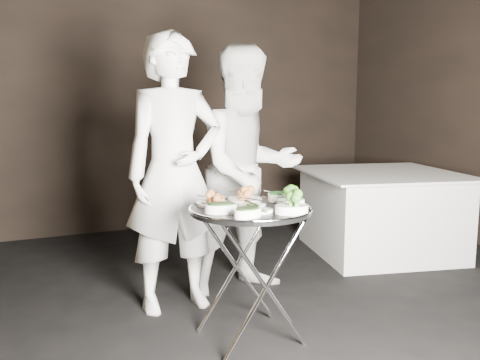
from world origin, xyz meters
name	(u,v)px	position (x,y,z in m)	size (l,w,h in m)	color
wall_back	(133,96)	(0.00, 3.52, 1.50)	(6.00, 0.05, 3.00)	black
tray_stand	(250,268)	(0.00, 0.47, 0.44)	(0.54, 0.46, 0.79)	silver
serving_tray	(250,209)	(0.00, 0.47, 0.80)	(0.72, 0.72, 0.04)	black
potato_plate_a	(212,200)	(-0.17, 0.65, 0.84)	(0.20, 0.20, 0.07)	beige
potato_plate_b	(245,196)	(0.06, 0.67, 0.84)	(0.21, 0.21, 0.08)	beige
greens_bowl	(278,196)	(0.24, 0.59, 0.84)	(0.13, 0.13, 0.07)	white
asparagus_plate_a	(252,205)	(0.01, 0.48, 0.82)	(0.17, 0.10, 0.03)	white
asparagus_plate_b	(256,210)	(-0.04, 0.32, 0.83)	(0.20, 0.12, 0.04)	white
spinach_bowl_a	(221,207)	(-0.21, 0.41, 0.84)	(0.21, 0.16, 0.08)	white
spinach_bowl_b	(248,211)	(-0.12, 0.25, 0.84)	(0.19, 0.15, 0.07)	white
broccoli_bowl_a	(291,201)	(0.23, 0.41, 0.84)	(0.19, 0.15, 0.07)	white
broccoli_bowl_b	(292,207)	(0.14, 0.24, 0.84)	(0.22, 0.18, 0.08)	white
serving_utensils	(248,197)	(0.02, 0.54, 0.86)	(0.58, 0.44, 0.01)	silver
waiter_left	(175,173)	(-0.25, 1.13, 0.94)	(0.69, 0.45, 1.89)	silver
waiter_right	(248,170)	(0.34, 1.23, 0.92)	(0.89, 0.70, 1.84)	silver
dining_table	(380,212)	(1.91, 1.62, 0.39)	(1.36, 1.36, 0.78)	white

